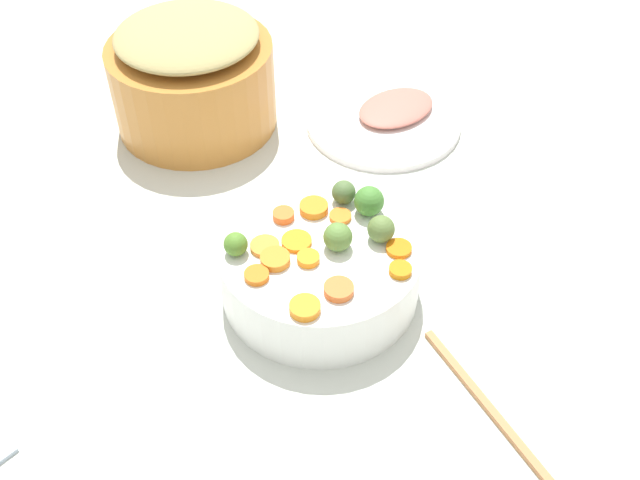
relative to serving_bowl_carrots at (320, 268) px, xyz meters
The scene contains 24 objects.
tabletop 0.06m from the serving_bowl_carrots, 61.25° to the left, with size 2.40×2.40×0.02m, color silver.
serving_bowl_carrots is the anchor object (origin of this frame).
metal_pot 0.45m from the serving_bowl_carrots, 15.63° to the left, with size 0.27×0.27×0.15m, color #C77E35.
stuffing_mound 0.46m from the serving_bowl_carrots, 15.63° to the left, with size 0.23×0.23×0.04m, color tan.
carrot_slice_0 0.11m from the serving_bowl_carrots, 108.04° to the right, with size 0.03×0.03×0.01m, color orange.
carrot_slice_1 0.12m from the serving_bowl_carrots, 128.17° to the right, with size 0.03×0.03×0.01m, color orange.
carrot_slice_2 0.06m from the serving_bowl_carrots, 71.75° to the left, with size 0.04×0.04×0.01m, color orange.
carrot_slice_3 0.07m from the serving_bowl_carrots, 40.90° to the right, with size 0.03×0.03×0.01m, color orange.
carrot_slice_4 0.09m from the serving_bowl_carrots, 30.58° to the left, with size 0.03×0.03×0.01m, color orange.
carrot_slice_5 0.06m from the serving_bowl_carrots, 137.84° to the left, with size 0.03×0.03×0.01m, color orange.
carrot_slice_6 0.12m from the serving_bowl_carrots, 157.63° to the left, with size 0.04×0.04×0.01m, color orange.
carrot_slice_7 0.08m from the serving_bowl_carrots, 104.36° to the left, with size 0.04×0.04×0.01m, color orange.
carrot_slice_8 0.09m from the serving_bowl_carrots, 77.40° to the left, with size 0.04×0.04×0.01m, color orange.
carrot_slice_9 0.10m from the serving_bowl_carrots, behind, with size 0.04×0.04×0.01m, color orange.
carrot_slice_10 0.08m from the serving_bowl_carrots, ahead, with size 0.04×0.04×0.01m, color orange.
carrot_slice_11 0.11m from the serving_bowl_carrots, 112.38° to the left, with size 0.03×0.03×0.01m, color orange.
brussels_sprout_0 0.11m from the serving_bowl_carrots, 59.14° to the right, with size 0.04×0.04×0.04m, color #478534.
brussels_sprout_1 0.11m from the serving_bowl_carrots, 33.74° to the right, with size 0.03×0.03×0.03m, color #516D3C.
brussels_sprout_2 0.07m from the serving_bowl_carrots, 111.34° to the right, with size 0.04×0.04×0.04m, color #5D873D.
brussels_sprout_3 0.12m from the serving_bowl_carrots, 83.51° to the left, with size 0.03×0.03×0.03m, color #55872D.
brussels_sprout_4 0.10m from the serving_bowl_carrots, 94.25° to the right, with size 0.04×0.04×0.04m, color #5F7C3D.
wooden_spoon 0.38m from the serving_bowl_carrots, 151.37° to the right, with size 0.32×0.12×0.01m.
ham_plate 0.40m from the serving_bowl_carrots, 29.07° to the right, with size 0.27×0.27×0.01m, color white.
ham_slice_main 0.43m from the serving_bowl_carrots, 31.33° to the right, with size 0.15×0.10×0.02m, color #C57264.
Camera 1 is at (-0.66, 0.13, 0.79)m, focal length 41.14 mm.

